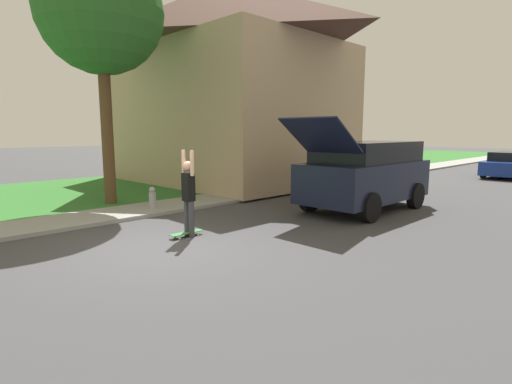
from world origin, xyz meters
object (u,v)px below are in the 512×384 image
(car_down_street, at_px, (511,165))
(skateboard, at_px, (187,233))
(skateboarder, at_px, (189,192))
(lawn_tree_near, at_px, (101,12))
(fire_hydrant, at_px, (152,198))
(suv_parked, at_px, (365,173))

(car_down_street, distance_m, skateboard, 18.97)
(car_down_street, height_order, skateboarder, skateboarder)
(skateboarder, bearing_deg, car_down_street, 84.21)
(lawn_tree_near, distance_m, car_down_street, 20.27)
(lawn_tree_near, distance_m, skateboard, 7.60)
(car_down_street, xyz_separation_m, skateboard, (-1.94, -18.86, -0.56))
(car_down_street, bearing_deg, lawn_tree_near, -110.40)
(lawn_tree_near, bearing_deg, fire_hydrant, 15.17)
(car_down_street, distance_m, fire_hydrant, 18.59)
(lawn_tree_near, height_order, fire_hydrant, lawn_tree_near)
(suv_parked, bearing_deg, skateboard, -101.86)
(lawn_tree_near, xyz_separation_m, suv_parked, (6.07, 5.11, -4.76))
(skateboard, height_order, fire_hydrant, fire_hydrant)
(skateboarder, distance_m, skateboard, 0.92)
(suv_parked, relative_size, fire_hydrant, 8.06)
(lawn_tree_near, height_order, suv_parked, lawn_tree_near)
(suv_parked, height_order, skateboarder, suv_parked)
(lawn_tree_near, distance_m, fire_hydrant, 5.76)
(lawn_tree_near, height_order, car_down_street, lawn_tree_near)
(suv_parked, relative_size, skateboarder, 2.63)
(suv_parked, relative_size, car_down_street, 1.17)
(car_down_street, relative_size, fire_hydrant, 6.91)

